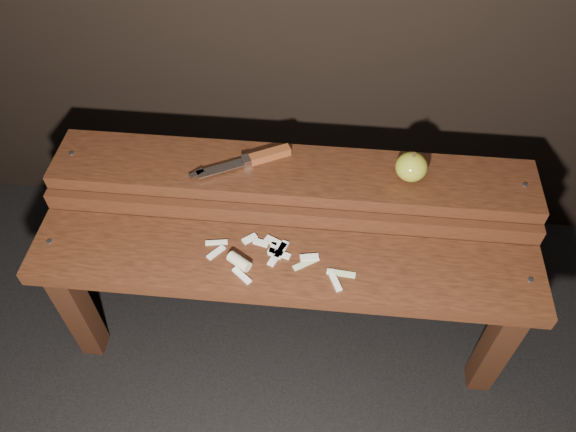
# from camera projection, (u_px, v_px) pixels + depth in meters

# --- Properties ---
(ground) EXTENTS (60.00, 60.00, 0.00)m
(ground) POSITION_uv_depth(u_px,v_px,m) (286.00, 330.00, 1.65)
(ground) COLOR black
(bench_front_tier) EXTENTS (1.20, 0.20, 0.42)m
(bench_front_tier) POSITION_uv_depth(u_px,v_px,m) (283.00, 280.00, 1.34)
(bench_front_tier) COLOR black
(bench_front_tier) RESTS_ON ground
(bench_rear_tier) EXTENTS (1.20, 0.21, 0.50)m
(bench_rear_tier) POSITION_uv_depth(u_px,v_px,m) (292.00, 194.00, 1.44)
(bench_rear_tier) COLOR black
(bench_rear_tier) RESTS_ON ground
(apple) EXTENTS (0.08, 0.08, 0.08)m
(apple) POSITION_uv_depth(u_px,v_px,m) (411.00, 167.00, 1.33)
(apple) COLOR olive
(apple) RESTS_ON bench_rear_tier
(knife) EXTENTS (0.24, 0.14, 0.02)m
(knife) POSITION_uv_depth(u_px,v_px,m) (257.00, 158.00, 1.39)
(knife) COLOR brown
(knife) RESTS_ON bench_rear_tier
(apple_scraps) EXTENTS (0.36, 0.15, 0.03)m
(apple_scraps) POSITION_uv_depth(u_px,v_px,m) (263.00, 258.00, 1.29)
(apple_scraps) COLOR beige
(apple_scraps) RESTS_ON bench_front_tier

